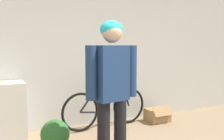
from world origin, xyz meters
name	(u,v)px	position (x,y,z in m)	size (l,w,h in m)	color
wall_back	(75,55)	(0.00, 2.72, 1.30)	(8.00, 0.07, 2.60)	silver
person	(112,84)	(-0.18, 0.83, 1.03)	(0.63, 0.26, 1.74)	black
bicycle	(106,107)	(0.44, 2.37, 0.36)	(1.66, 0.46, 0.75)	black
cardboard_box	(157,115)	(1.50, 2.26, 0.12)	(0.42, 0.41, 0.31)	#A87F51
potted_plant	(55,139)	(-0.72, 1.33, 0.31)	(0.36, 0.36, 0.55)	brown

